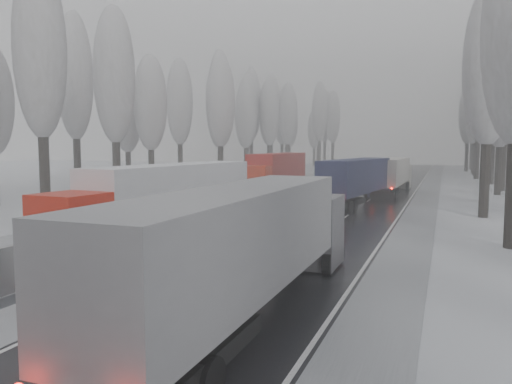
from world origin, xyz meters
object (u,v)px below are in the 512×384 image
Objects in this scene: truck_red_white at (164,197)px; truck_grey_tarp at (252,242)px; truck_blue_box at (360,178)px; truck_red_red at (276,171)px; truck_cream_box at (393,173)px; box_truck_distant at (401,168)px.

truck_grey_tarp is at bearing -43.70° from truck_red_white.
truck_blue_box is 11.38m from truck_red_red.
truck_cream_box reaches higher than box_truck_distant.
truck_red_white reaches higher than box_truck_distant.
truck_cream_box is 2.13× the size of box_truck_distant.
truck_red_white is at bearing -102.85° from truck_blue_box.
truck_cream_box is at bearing 22.86° from truck_red_red.
truck_blue_box is 21.17m from truck_red_white.
truck_red_red is at bearing 155.50° from truck_blue_box.
truck_red_white is 25.98m from truck_red_red.
truck_cream_box is 12.53m from truck_red_red.
truck_red_red is (-2.33, 25.87, 0.14)m from truck_red_white.
box_truck_distant is (-2.09, 36.44, -0.90)m from truck_cream_box.
truck_blue_box is 47.86m from box_truck_distant.
truck_red_red is (-11.24, 35.71, 0.21)m from truck_grey_tarp.
truck_grey_tarp is at bearing -88.28° from truck_cream_box.
truck_blue_box is at bearing 93.15° from truck_grey_tarp.
truck_red_white is (-6.89, -67.71, 1.07)m from box_truck_distant.
truck_grey_tarp is 2.21× the size of box_truck_distant.
truck_red_red reaches higher than truck_red_white.
truck_red_red is (-11.30, -5.40, 0.31)m from truck_cream_box.
truck_grey_tarp is 29.74m from truck_blue_box.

